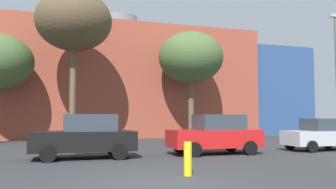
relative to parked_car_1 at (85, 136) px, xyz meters
name	(u,v)px	position (x,y,z in m)	size (l,w,h in m)	color
ground_plane	(161,183)	(1.51, -6.29, -0.93)	(200.00, 200.00, 0.00)	#2D3033
building_backdrop	(117,87)	(4.43, 19.53, 3.90)	(38.22, 12.81, 11.90)	#9E4733
parked_car_1	(85,136)	(0.00, 0.00, 0.00)	(4.31, 2.11, 1.87)	black
parked_car_2	(215,134)	(6.04, 0.00, 0.00)	(4.30, 2.11, 1.86)	red
parked_car_3	(321,134)	(12.16, 0.00, -0.10)	(3.86, 1.90, 1.67)	silver
bare_tree_0	(74,22)	(-0.20, 9.31, 7.41)	(5.20, 5.20, 10.47)	brown
bare_tree_1	(191,58)	(8.98, 10.73, 5.58)	(5.19, 5.19, 8.62)	brown
bollard_yellow_0	(188,159)	(2.60, -5.41, -0.43)	(0.24, 0.24, 1.00)	yellow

